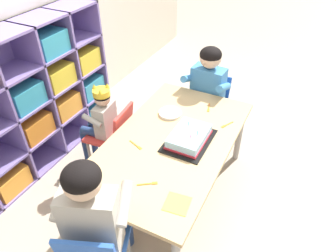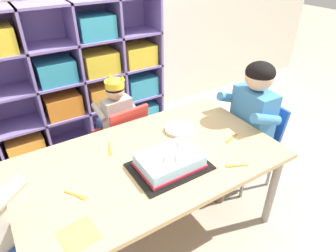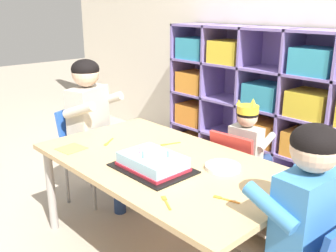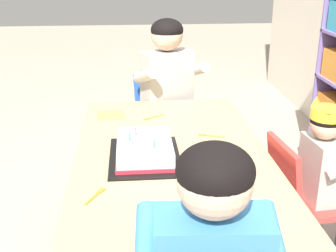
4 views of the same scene
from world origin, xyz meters
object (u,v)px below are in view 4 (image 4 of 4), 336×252
object	(u,v)px
fork_by_napkin	(209,136)
paper_plate_stack	(218,180)
classroom_chair_blue	(302,196)
fork_at_table_front_edge	(96,195)
birthday_cake_on_tray	(145,150)
classroom_chair_adult_side	(164,114)
child_with_crown	(329,167)
fork_scattered_mid_table	(153,117)
fork_near_cake_tray	(156,216)
activity_table	(172,163)
adult_helper_seated	(172,87)

from	to	relation	value
fork_by_napkin	paper_plate_stack	bearing A→B (deg)	-75.62
classroom_chair_blue	fork_at_table_front_edge	xyz separation A→B (m)	(0.27, -0.89, 0.20)
paper_plate_stack	birthday_cake_on_tray	bearing A→B (deg)	-132.34
classroom_chair_blue	classroom_chair_adult_side	size ratio (longest dim) A/B	0.93
classroom_chair_blue	child_with_crown	xyz separation A→B (m)	(-0.01, 0.11, 0.14)
fork_scattered_mid_table	classroom_chair_adult_side	bearing A→B (deg)	44.08
classroom_chair_adult_side	fork_near_cake_tray	world-z (taller)	classroom_chair_adult_side
fork_scattered_mid_table	child_with_crown	bearing A→B (deg)	-68.87
activity_table	paper_plate_stack	bearing A→B (deg)	26.73
adult_helper_seated	activity_table	bearing A→B (deg)	-116.41
activity_table	fork_scattered_mid_table	xyz separation A→B (m)	(-0.45, -0.06, 0.06)
paper_plate_stack	fork_near_cake_tray	world-z (taller)	paper_plate_stack
child_with_crown	fork_by_napkin	size ratio (longest dim) A/B	6.63
adult_helper_seated	fork_near_cake_tray	distance (m)	1.33
adult_helper_seated	fork_at_table_front_edge	size ratio (longest dim) A/B	9.08
fork_near_cake_tray	fork_at_table_front_edge	bearing A→B (deg)	-142.77
fork_by_napkin	birthday_cake_on_tray	bearing A→B (deg)	-125.93
activity_table	child_with_crown	size ratio (longest dim) A/B	1.76
fork_at_table_front_edge	fork_by_napkin	distance (m)	0.73
child_with_crown	fork_at_table_front_edge	bearing A→B (deg)	100.38
fork_scattered_mid_table	fork_near_cake_tray	xyz separation A→B (m)	(0.96, -0.04, -0.00)
fork_scattered_mid_table	fork_by_napkin	xyz separation A→B (m)	(0.28, 0.26, -0.00)
fork_near_cake_tray	classroom_chair_adult_side	bearing A→B (deg)	159.18
adult_helper_seated	birthday_cake_on_tray	size ratio (longest dim) A/B	2.56
child_with_crown	fork_by_napkin	world-z (taller)	child_with_crown
child_with_crown	fork_scattered_mid_table	bearing A→B (deg)	50.17
activity_table	classroom_chair_adult_side	bearing A→B (deg)	177.89
classroom_chair_adult_side	birthday_cake_on_tray	world-z (taller)	birthday_cake_on_tray
classroom_chair_blue	fork_scattered_mid_table	size ratio (longest dim) A/B	5.61
birthday_cake_on_tray	fork_scattered_mid_table	xyz separation A→B (m)	(-0.50, 0.06, -0.03)
fork_scattered_mid_table	fork_by_napkin	distance (m)	0.38
child_with_crown	fork_scattered_mid_table	xyz separation A→B (m)	(-0.52, -0.76, 0.07)
paper_plate_stack	classroom_chair_adult_side	bearing A→B (deg)	-174.45
adult_helper_seated	paper_plate_stack	size ratio (longest dim) A/B	5.66
activity_table	adult_helper_seated	distance (m)	0.81
fork_at_table_front_edge	fork_near_cake_tray	distance (m)	0.26
fork_near_cake_tray	activity_table	bearing A→B (deg)	153.43
fork_scattered_mid_table	fork_by_napkin	size ratio (longest dim) A/B	0.92
birthday_cake_on_tray	fork_by_napkin	size ratio (longest dim) A/B	3.26
paper_plate_stack	fork_near_cake_tray	distance (m)	0.33
birthday_cake_on_tray	fork_at_table_front_edge	xyz separation A→B (m)	(0.31, -0.19, -0.03)
paper_plate_stack	fork_by_napkin	world-z (taller)	paper_plate_stack
classroom_chair_blue	adult_helper_seated	xyz separation A→B (m)	(-0.89, -0.51, 0.27)
classroom_chair_adult_side	paper_plate_stack	world-z (taller)	classroom_chair_adult_side
fork_scattered_mid_table	paper_plate_stack	bearing A→B (deg)	-108.29
activity_table	classroom_chair_blue	world-z (taller)	classroom_chair_blue
child_with_crown	activity_table	bearing A→B (deg)	78.44
classroom_chair_blue	child_with_crown	distance (m)	0.18
activity_table	fork_scattered_mid_table	world-z (taller)	fork_scattered_mid_table
fork_near_cake_tray	fork_scattered_mid_table	bearing A→B (deg)	162.24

